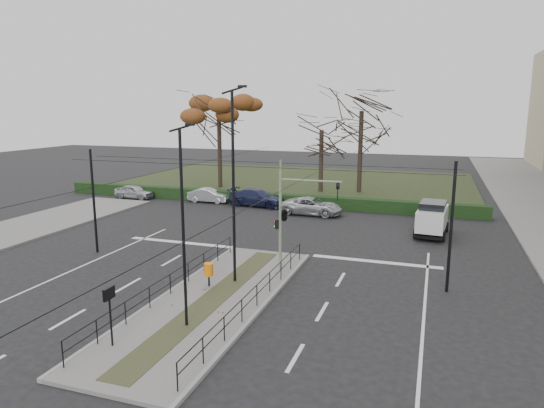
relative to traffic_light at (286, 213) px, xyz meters
The scene contains 19 objects.
ground 4.22m from the traffic_light, 128.05° to the right, with size 140.00×140.00×0.00m, color black.
median_island 5.93m from the traffic_light, 110.52° to the right, with size 4.40×15.00×0.14m, color #615E5C.
park 30.86m from the traffic_light, 104.70° to the left, with size 38.00×26.00×0.10m, color #253118.
hedge 18.26m from the traffic_light, 115.54° to the left, with size 38.00×1.00×1.00m, color black.
median_railing 5.61m from the traffic_light, 110.13° to the right, with size 4.14×13.24×0.92m.
catenary 1.95m from the traffic_light, 159.48° to the right, with size 20.00×34.00×6.00m.
traffic_light is the anchor object (origin of this frame).
litter_bin 4.87m from the traffic_light, 127.19° to the right, with size 0.43×0.43×1.10m.
info_panel 10.37m from the traffic_light, 108.68° to the right, with size 0.12×0.55×2.13m.
streetlamp_median_near 7.73m from the traffic_light, 102.06° to the right, with size 0.63×0.13×7.59m.
streetlamp_median_far 3.49m from the traffic_light, 124.92° to the right, with size 0.76×0.16×9.09m.
parked_car_first 24.60m from the traffic_light, 142.15° to the left, with size 1.49×3.70×1.26m, color #ABAEB3.
parked_car_second 19.81m from the traffic_light, 127.45° to the left, with size 1.30×3.73×1.23m, color #ABAEB3.
parked_car_third 17.22m from the traffic_light, 115.27° to the left, with size 2.04×5.01×1.45m, color #1C2243.
parked_car_fourth 13.98m from the traffic_light, 98.63° to the left, with size 2.22×4.82×1.34m, color #ABAEB3.
white_van 12.36m from the traffic_light, 55.13° to the left, with size 2.20×4.25×2.25m.
rust_tree 27.63m from the traffic_light, 121.77° to the left, with size 8.70×8.70×10.33m.
bare_tree_center 25.09m from the traffic_light, 90.13° to the left, with size 8.02×8.02×10.46m.
bare_tree_near 24.34m from the traffic_light, 98.90° to the left, with size 5.62×5.62×8.03m.
Camera 1 is at (8.76, -20.42, 8.25)m, focal length 32.00 mm.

